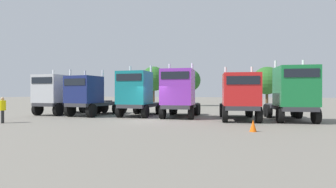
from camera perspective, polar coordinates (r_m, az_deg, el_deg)
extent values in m
plane|color=slate|center=(19.08, -4.44, -5.78)|extent=(200.00, 200.00, 0.00)
cube|color=#333338|center=(26.96, -21.48, -1.92)|extent=(2.27, 5.95, 0.30)
cube|color=#B7BABF|center=(25.58, -23.97, 1.04)|extent=(2.43, 2.39, 2.45)
cube|color=black|center=(24.70, -25.80, 2.69)|extent=(2.10, 0.07, 0.55)
cylinder|color=silver|center=(26.01, -20.46, 1.69)|extent=(0.18, 0.18, 3.05)
cylinder|color=silver|center=(27.21, -23.64, 1.63)|extent=(0.18, 0.18, 3.05)
cylinder|color=#333338|center=(27.99, -19.82, -1.41)|extent=(1.11, 1.11, 0.12)
cylinder|color=black|center=(24.54, -22.75, -3.17)|extent=(0.36, 1.09, 1.09)
cylinder|color=black|center=(26.00, -26.48, -2.99)|extent=(0.36, 1.09, 1.09)
cylinder|color=black|center=(27.42, -17.90, -2.80)|extent=(0.36, 1.09, 1.09)
cylinder|color=black|center=(28.73, -21.51, -2.67)|extent=(0.36, 1.09, 1.09)
cylinder|color=black|center=(28.32, -16.63, -2.70)|extent=(0.36, 1.09, 1.09)
cylinder|color=black|center=(29.60, -20.18, -2.58)|extent=(0.36, 1.09, 1.09)
cube|color=#333338|center=(24.65, -15.02, -2.07)|extent=(2.63, 6.14, 0.30)
cube|color=navy|center=(23.17, -17.78, 0.93)|extent=(2.56, 2.45, 2.25)
cube|color=black|center=(22.31, -19.69, 2.49)|extent=(2.10, 0.19, 0.55)
cylinder|color=silver|center=(23.61, -14.01, 1.65)|extent=(0.19, 0.19, 2.85)
cylinder|color=silver|center=(24.77, -17.57, 1.58)|extent=(0.19, 0.19, 2.85)
cylinder|color=#333338|center=(25.71, -13.25, -1.50)|extent=(1.18, 1.18, 0.12)
cylinder|color=black|center=(22.18, -16.31, -3.50)|extent=(0.43, 1.13, 1.11)
cylinder|color=black|center=(23.61, -20.52, -3.28)|extent=(0.43, 1.13, 1.11)
cylinder|color=black|center=(25.18, -11.10, -3.05)|extent=(0.43, 1.13, 1.11)
cylinder|color=black|center=(26.45, -15.10, -2.89)|extent=(0.43, 1.13, 1.11)
cylinder|color=black|center=(26.11, -9.78, -2.93)|extent=(0.43, 1.13, 1.11)
cylinder|color=black|center=(27.33, -13.71, -2.79)|extent=(0.43, 1.13, 1.11)
cube|color=#333338|center=(23.28, -5.59, -2.36)|extent=(2.46, 6.01, 0.30)
cube|color=#14727A|center=(21.60, -7.27, 1.34)|extent=(2.50, 2.46, 2.65)
cube|color=black|center=(20.53, -8.55, 3.63)|extent=(2.10, 0.13, 0.55)
cylinder|color=silver|center=(22.52, -3.74, 2.07)|extent=(0.19, 0.19, 3.25)
cylinder|color=silver|center=(23.20, -8.19, 2.01)|extent=(0.19, 0.19, 3.25)
cylinder|color=#333338|center=(24.49, -4.51, -1.74)|extent=(1.15, 1.15, 0.12)
cylinder|color=black|center=(20.81, -4.96, -3.84)|extent=(0.40, 1.05, 1.04)
cylinder|color=black|center=(21.66, -10.45, -3.68)|extent=(0.40, 1.05, 1.04)
cylinder|color=black|center=(24.23, -2.01, -3.25)|extent=(0.40, 1.05, 1.04)
cylinder|color=black|center=(24.97, -6.84, -3.15)|extent=(0.40, 1.05, 1.04)
cylinder|color=black|center=(25.28, -1.27, -3.10)|extent=(0.40, 1.05, 1.04)
cylinder|color=black|center=(25.99, -5.93, -3.01)|extent=(0.40, 1.05, 1.04)
cube|color=#333338|center=(22.07, 3.00, -2.51)|extent=(2.66, 5.96, 0.30)
cube|color=purple|center=(20.34, 2.15, 1.52)|extent=(2.58, 2.51, 2.73)
cube|color=black|center=(19.22, 1.48, 4.09)|extent=(2.10, 0.21, 0.55)
cylinder|color=silver|center=(21.49, 5.30, 2.25)|extent=(0.19, 0.19, 3.33)
cylinder|color=silver|center=(21.82, 0.35, 2.22)|extent=(0.19, 0.19, 3.33)
cylinder|color=#333338|center=(23.32, 3.55, -1.85)|extent=(1.19, 1.19, 0.12)
cylinder|color=black|center=(19.75, 5.04, -4.06)|extent=(0.43, 1.06, 1.04)
cylinder|color=black|center=(20.18, -1.18, -3.97)|extent=(0.43, 1.06, 1.04)
cylinder|color=black|center=(23.22, 6.24, -3.41)|extent=(0.43, 1.06, 1.04)
cylinder|color=black|center=(23.58, 0.92, -3.35)|extent=(0.43, 1.06, 1.04)
cylinder|color=black|center=(24.31, 6.55, -3.24)|extent=(0.43, 1.06, 1.04)
cylinder|color=black|center=(24.65, 1.46, -3.19)|extent=(0.43, 1.06, 1.04)
cube|color=#333338|center=(20.72, 14.96, -2.57)|extent=(3.11, 6.57, 0.30)
cube|color=red|center=(18.81, 15.55, 0.96)|extent=(2.75, 2.85, 2.21)
cube|color=black|center=(17.56, 16.01, 2.90)|extent=(2.08, 0.35, 0.55)
cylinder|color=silver|center=(20.34, 17.77, 1.76)|extent=(0.20, 0.20, 2.81)
cylinder|color=silver|center=(20.14, 12.41, 1.78)|extent=(0.20, 0.20, 2.81)
cylinder|color=#333338|center=(22.10, 14.60, -1.84)|extent=(1.25, 1.25, 0.12)
cylinder|color=black|center=(18.47, 19.13, -4.30)|extent=(0.51, 1.13, 1.09)
cylinder|color=black|center=(18.22, 12.28, -4.35)|extent=(0.51, 1.13, 1.09)
cylinder|color=black|center=(22.43, 17.36, -3.49)|extent=(0.51, 1.13, 1.09)
cylinder|color=black|center=(22.22, 11.73, -3.52)|extent=(0.51, 1.13, 1.09)
cylinder|color=black|center=(23.51, 16.98, -3.31)|extent=(0.51, 1.13, 1.09)
cylinder|color=black|center=(23.32, 11.61, -3.34)|extent=(0.51, 1.13, 1.09)
cube|color=#333338|center=(21.34, 24.71, -2.59)|extent=(2.97, 6.13, 0.30)
cube|color=#197238|center=(19.73, 25.93, 1.50)|extent=(2.73, 2.89, 2.68)
cube|color=black|center=(18.51, 27.06, 4.11)|extent=(2.09, 0.32, 0.55)
cylinder|color=silver|center=(21.40, 27.32, 2.21)|extent=(0.20, 0.20, 3.28)
cylinder|color=silver|center=(20.91, 22.34, 2.26)|extent=(0.20, 0.20, 3.28)
cylinder|color=#333338|center=(22.58, 23.88, -1.90)|extent=(1.24, 1.24, 0.12)
cylinder|color=black|center=(19.55, 29.51, -4.12)|extent=(0.49, 1.09, 1.05)
cylinder|color=black|center=(18.93, 23.21, -4.25)|extent=(0.49, 1.09, 1.05)
cylinder|color=black|center=(22.95, 26.52, -3.46)|extent=(0.49, 1.09, 1.05)
cylinder|color=black|center=(22.43, 21.11, -3.54)|extent=(0.49, 1.09, 1.05)
cylinder|color=black|center=(24.01, 25.77, -3.30)|extent=(0.49, 1.09, 1.05)
cylinder|color=black|center=(23.50, 20.59, -3.36)|extent=(0.49, 1.09, 1.05)
cylinder|color=#272727|center=(20.45, -32.36, -4.24)|extent=(0.23, 0.23, 0.84)
cylinder|color=#272727|center=(20.73, -32.27, -4.17)|extent=(0.23, 0.23, 0.84)
cylinder|color=yellow|center=(20.54, -32.32, -2.12)|extent=(0.57, 0.57, 0.66)
sphere|color=tan|center=(20.53, -32.32, -0.88)|extent=(0.23, 0.23, 0.23)
cone|color=#F2590C|center=(14.33, 18.02, -6.56)|extent=(0.36, 0.36, 0.62)
cylinder|color=#4C3823|center=(43.05, -3.15, -0.60)|extent=(0.36, 0.36, 2.70)
sphere|color=#286023|center=(43.10, -3.15, 3.34)|extent=(4.03, 4.03, 4.03)
cylinder|color=#4C3823|center=(39.98, 4.66, -0.78)|extent=(0.36, 0.36, 2.54)
sphere|color=#286023|center=(40.02, 4.66, 3.00)|extent=(3.42, 3.42, 3.42)
cylinder|color=#4C3823|center=(38.11, 20.71, -1.14)|extent=(0.36, 0.36, 2.16)
sphere|color=#286023|center=(38.13, 20.72, 2.75)|extent=(3.77, 3.77, 3.77)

